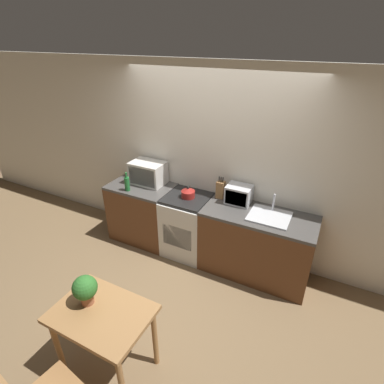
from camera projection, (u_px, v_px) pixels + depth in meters
ground_plane at (177, 288)px, 3.79m from camera, size 16.00×16.00×0.00m
wall_back at (214, 164)px, 4.03m from camera, size 10.00×0.06×2.60m
counter_left_run at (143, 212)px, 4.56m from camera, size 0.93×0.62×0.90m
counter_right_run at (256, 244)px, 3.85m from camera, size 1.39×0.62×0.90m
stove_range at (188, 225)px, 4.25m from camera, size 0.60×0.62×0.90m
kettle at (188, 193)px, 4.00m from camera, size 0.18×0.18×0.16m
microwave at (148, 173)px, 4.34m from camera, size 0.49×0.34×0.33m
bottle at (127, 184)px, 4.16m from camera, size 0.07×0.07×0.28m
knife_block at (221, 190)px, 3.96m from camera, size 0.10×0.09×0.31m
toaster_oven at (239, 195)px, 3.85m from camera, size 0.32×0.25×0.24m
sink_basin at (270, 216)px, 3.59m from camera, size 0.48×0.43×0.24m
dining_table at (103, 322)px, 2.59m from camera, size 0.84×0.60×0.76m
potted_plant at (85, 289)px, 2.55m from camera, size 0.21×0.21×0.28m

